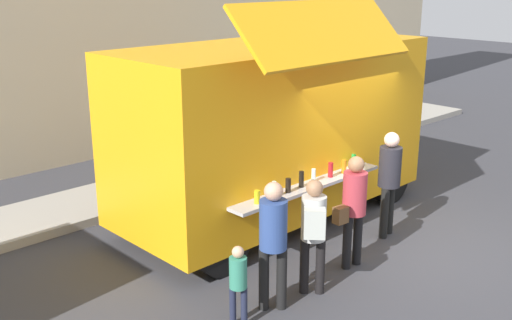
# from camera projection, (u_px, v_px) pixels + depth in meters

# --- Properties ---
(ground_plane) EXTENTS (60.00, 60.00, 0.00)m
(ground_plane) POSITION_uv_depth(u_px,v_px,m) (410.00, 247.00, 9.61)
(ground_plane) COLOR #38383D
(food_truck_main) EXTENTS (5.58, 3.09, 3.77)m
(food_truck_main) POSITION_uv_depth(u_px,v_px,m) (275.00, 126.00, 10.33)
(food_truck_main) COLOR #F7A314
(food_truck_main) RESTS_ON ground
(trash_bin) EXTENTS (0.60, 0.60, 1.03)m
(trash_bin) POSITION_uv_depth(u_px,v_px,m) (329.00, 126.00, 15.10)
(trash_bin) COLOR #2D5D39
(trash_bin) RESTS_ON ground
(customer_front_ordering) EXTENTS (0.55, 0.34, 1.68)m
(customer_front_ordering) POSITION_uv_depth(u_px,v_px,m) (353.00, 203.00, 8.69)
(customer_front_ordering) COLOR black
(customer_front_ordering) RESTS_ON ground
(customer_mid_with_backpack) EXTENTS (0.50, 0.49, 1.60)m
(customer_mid_with_backpack) POSITION_uv_depth(u_px,v_px,m) (314.00, 226.00, 7.91)
(customer_mid_with_backpack) COLOR black
(customer_mid_with_backpack) RESTS_ON ground
(customer_rear_waiting) EXTENTS (0.35, 0.35, 1.72)m
(customer_rear_waiting) POSITION_uv_depth(u_px,v_px,m) (273.00, 235.00, 7.55)
(customer_rear_waiting) COLOR black
(customer_rear_waiting) RESTS_ON ground
(customer_extra_browsing) EXTENTS (0.36, 0.36, 1.75)m
(customer_extra_browsing) POSITION_uv_depth(u_px,v_px,m) (389.00, 175.00, 9.74)
(customer_extra_browsing) COLOR black
(customer_extra_browsing) RESTS_ON ground
(child_near_queue) EXTENTS (0.22, 0.22, 1.06)m
(child_near_queue) POSITION_uv_depth(u_px,v_px,m) (238.00, 279.00, 7.28)
(child_near_queue) COLOR #1F243A
(child_near_queue) RESTS_ON ground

